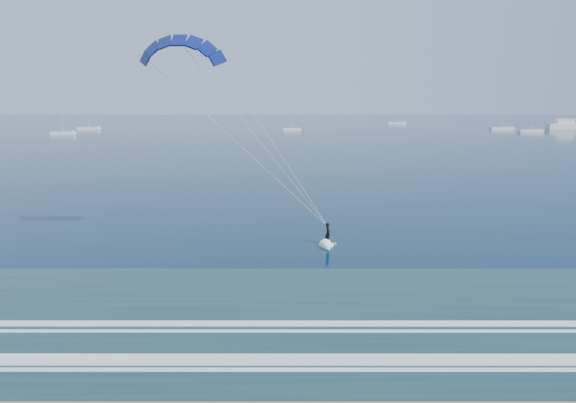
# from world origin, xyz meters

# --- Properties ---
(kitesurfer_rig) EXTENTS (16.96, 4.05, 18.08)m
(kitesurfer_rig) POSITION_xyz_m (0.41, 24.44, 9.51)
(kitesurfer_rig) COLOR #A0B915
(kitesurfer_rig) RESTS_ON ground
(motor_yacht) EXTENTS (16.39, 4.37, 6.59)m
(motor_yacht) POSITION_xyz_m (124.80, 209.99, 1.78)
(motor_yacht) COLOR white
(motor_yacht) RESTS_ON ground
(sailboat_0) EXTENTS (8.57, 2.40, 11.67)m
(sailboat_0) POSITION_xyz_m (-78.84, 170.92, 0.68)
(sailboat_0) COLOR white
(sailboat_0) RESTS_ON ground
(sailboat_1) EXTENTS (9.30, 2.40, 12.68)m
(sailboat_1) POSITION_xyz_m (-82.58, 205.09, 0.69)
(sailboat_1) COLOR white
(sailboat_1) RESTS_ON ground
(sailboat_2) EXTENTS (6.82, 2.40, 9.73)m
(sailboat_2) POSITION_xyz_m (4.56, 195.37, 0.67)
(sailboat_2) COLOR white
(sailboat_2) RESTS_ON ground
(sailboat_3) EXTENTS (9.52, 2.40, 12.84)m
(sailboat_3) POSITION_xyz_m (61.11, 259.74, 0.69)
(sailboat_3) COLOR white
(sailboat_3) RESTS_ON ground
(sailboat_4) EXTENTS (9.71, 2.40, 13.12)m
(sailboat_4) POSITION_xyz_m (94.75, 204.48, 0.69)
(sailboat_4) COLOR white
(sailboat_4) RESTS_ON ground
(sailboat_5) EXTENTS (9.17, 2.40, 12.36)m
(sailboat_5) POSITION_xyz_m (98.63, 186.20, 0.69)
(sailboat_5) COLOR white
(sailboat_5) RESTS_ON ground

